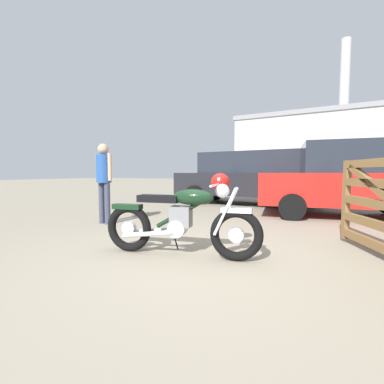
{
  "coord_description": "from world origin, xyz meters",
  "views": [
    {
      "loc": [
        1.21,
        -3.09,
        1.06
      ],
      "look_at": [
        -0.58,
        0.88,
        0.75
      ],
      "focal_mm": 24.91,
      "sensor_mm": 36.0,
      "label": 1
    }
  ],
  "objects_px": {
    "pale_sedan_back": "(275,176)",
    "bystander": "(104,175)",
    "silver_sedan_mid": "(349,179)",
    "dark_sedan_left": "(218,175)",
    "red_hatchback_near": "(250,176)",
    "vintage_motorcycle": "(184,218)",
    "white_estate_far": "(376,176)"
  },
  "relations": [
    {
      "from": "red_hatchback_near",
      "to": "dark_sedan_left",
      "type": "bearing_deg",
      "value": -59.84
    },
    {
      "from": "red_hatchback_near",
      "to": "white_estate_far",
      "type": "height_order",
      "value": "white_estate_far"
    },
    {
      "from": "vintage_motorcycle",
      "to": "pale_sedan_back",
      "type": "distance_m",
      "value": 16.1
    },
    {
      "from": "silver_sedan_mid",
      "to": "white_estate_far",
      "type": "bearing_deg",
      "value": -110.97
    },
    {
      "from": "red_hatchback_near",
      "to": "white_estate_far",
      "type": "relative_size",
      "value": 1.19
    },
    {
      "from": "silver_sedan_mid",
      "to": "pale_sedan_back",
      "type": "bearing_deg",
      "value": -81.03
    },
    {
      "from": "red_hatchback_near",
      "to": "pale_sedan_back",
      "type": "bearing_deg",
      "value": -82.45
    },
    {
      "from": "silver_sedan_mid",
      "to": "red_hatchback_near",
      "type": "relative_size",
      "value": 0.84
    },
    {
      "from": "red_hatchback_near",
      "to": "dark_sedan_left",
      "type": "distance_m",
      "value": 9.47
    },
    {
      "from": "red_hatchback_near",
      "to": "dark_sedan_left",
      "type": "xyz_separation_m",
      "value": [
        -4.04,
        8.57,
        -0.02
      ]
    },
    {
      "from": "pale_sedan_back",
      "to": "vintage_motorcycle",
      "type": "bearing_deg",
      "value": 96.76
    },
    {
      "from": "bystander",
      "to": "pale_sedan_back",
      "type": "relative_size",
      "value": 0.39
    },
    {
      "from": "vintage_motorcycle",
      "to": "pale_sedan_back",
      "type": "relative_size",
      "value": 0.48
    },
    {
      "from": "dark_sedan_left",
      "to": "silver_sedan_mid",
      "type": "bearing_deg",
      "value": 123.12
    },
    {
      "from": "bystander",
      "to": "pale_sedan_back",
      "type": "height_order",
      "value": "pale_sedan_back"
    },
    {
      "from": "dark_sedan_left",
      "to": "red_hatchback_near",
      "type": "bearing_deg",
      "value": 114.91
    },
    {
      "from": "vintage_motorcycle",
      "to": "bystander",
      "type": "bearing_deg",
      "value": 144.91
    },
    {
      "from": "red_hatchback_near",
      "to": "pale_sedan_back",
      "type": "height_order",
      "value": "red_hatchback_near"
    },
    {
      "from": "vintage_motorcycle",
      "to": "red_hatchback_near",
      "type": "relative_size",
      "value": 0.43
    },
    {
      "from": "vintage_motorcycle",
      "to": "red_hatchback_near",
      "type": "distance_m",
      "value": 5.93
    },
    {
      "from": "bystander",
      "to": "dark_sedan_left",
      "type": "relative_size",
      "value": 0.42
    },
    {
      "from": "silver_sedan_mid",
      "to": "white_estate_far",
      "type": "xyz_separation_m",
      "value": [
        1.68,
        6.33,
        0.0
      ]
    },
    {
      "from": "silver_sedan_mid",
      "to": "red_hatchback_near",
      "type": "distance_m",
      "value": 3.17
    },
    {
      "from": "silver_sedan_mid",
      "to": "vintage_motorcycle",
      "type": "bearing_deg",
      "value": 55.74
    },
    {
      "from": "vintage_motorcycle",
      "to": "dark_sedan_left",
      "type": "relative_size",
      "value": 0.53
    },
    {
      "from": "dark_sedan_left",
      "to": "pale_sedan_back",
      "type": "relative_size",
      "value": 0.91
    },
    {
      "from": "bystander",
      "to": "silver_sedan_mid",
      "type": "xyz_separation_m",
      "value": [
        4.73,
        3.0,
        -0.1
      ]
    },
    {
      "from": "vintage_motorcycle",
      "to": "silver_sedan_mid",
      "type": "distance_m",
      "value": 4.84
    },
    {
      "from": "red_hatchback_near",
      "to": "vintage_motorcycle",
      "type": "bearing_deg",
      "value": 99.12
    },
    {
      "from": "silver_sedan_mid",
      "to": "dark_sedan_left",
      "type": "height_order",
      "value": "same"
    },
    {
      "from": "white_estate_far",
      "to": "dark_sedan_left",
      "type": "height_order",
      "value": "same"
    },
    {
      "from": "pale_sedan_back",
      "to": "bystander",
      "type": "bearing_deg",
      "value": 87.57
    }
  ]
}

